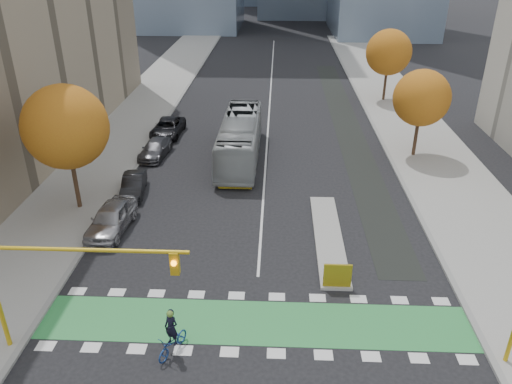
# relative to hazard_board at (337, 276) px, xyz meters

# --- Properties ---
(ground) EXTENTS (300.00, 300.00, 0.00)m
(ground) POSITION_rel_hazard_board_xyz_m (-4.00, -4.20, -0.80)
(ground) COLOR black
(ground) RESTS_ON ground
(sidewalk_west) EXTENTS (7.00, 120.00, 0.15)m
(sidewalk_west) POSITION_rel_hazard_board_xyz_m (-17.50, 15.80, -0.73)
(sidewalk_west) COLOR gray
(sidewalk_west) RESTS_ON ground
(sidewalk_east) EXTENTS (7.00, 120.00, 0.15)m
(sidewalk_east) POSITION_rel_hazard_board_xyz_m (9.50, 15.80, -0.73)
(sidewalk_east) COLOR gray
(sidewalk_east) RESTS_ON ground
(curb_west) EXTENTS (0.30, 120.00, 0.16)m
(curb_west) POSITION_rel_hazard_board_xyz_m (-14.00, 15.80, -0.73)
(curb_west) COLOR gray
(curb_west) RESTS_ON ground
(curb_east) EXTENTS (0.30, 120.00, 0.16)m
(curb_east) POSITION_rel_hazard_board_xyz_m (6.00, 15.80, -0.73)
(curb_east) COLOR gray
(curb_east) RESTS_ON ground
(bike_crossing) EXTENTS (20.00, 3.00, 0.01)m
(bike_crossing) POSITION_rel_hazard_board_xyz_m (-4.00, -2.70, -0.79)
(bike_crossing) COLOR #2C8841
(bike_crossing) RESTS_ON ground
(centre_line) EXTENTS (0.15, 70.00, 0.01)m
(centre_line) POSITION_rel_hazard_board_xyz_m (-4.00, 35.80, -0.80)
(centre_line) COLOR silver
(centre_line) RESTS_ON ground
(bike_lane_paint) EXTENTS (2.50, 50.00, 0.01)m
(bike_lane_paint) POSITION_rel_hazard_board_xyz_m (3.50, 25.80, -0.80)
(bike_lane_paint) COLOR black
(bike_lane_paint) RESTS_ON ground
(median_island) EXTENTS (1.60, 10.00, 0.16)m
(median_island) POSITION_rel_hazard_board_xyz_m (0.00, 4.80, -0.72)
(median_island) COLOR gray
(median_island) RESTS_ON ground
(hazard_board) EXTENTS (1.40, 0.12, 1.30)m
(hazard_board) POSITION_rel_hazard_board_xyz_m (0.00, 0.00, 0.00)
(hazard_board) COLOR yellow
(hazard_board) RESTS_ON median_island
(tree_west) EXTENTS (5.20, 5.20, 8.22)m
(tree_west) POSITION_rel_hazard_board_xyz_m (-16.00, 7.80, 4.82)
(tree_west) COLOR #332114
(tree_west) RESTS_ON ground
(tree_east_near) EXTENTS (4.40, 4.40, 7.08)m
(tree_east_near) POSITION_rel_hazard_board_xyz_m (8.00, 17.80, 4.06)
(tree_east_near) COLOR #332114
(tree_east_near) RESTS_ON ground
(tree_east_far) EXTENTS (4.80, 4.80, 7.65)m
(tree_east_far) POSITION_rel_hazard_board_xyz_m (8.50, 33.80, 4.44)
(tree_east_far) COLOR #332114
(tree_east_far) RESTS_ON ground
(traffic_signal_west) EXTENTS (8.53, 0.56, 5.20)m
(traffic_signal_west) POSITION_rel_hazard_board_xyz_m (-11.93, -4.71, 3.23)
(traffic_signal_west) COLOR #BF9914
(traffic_signal_west) RESTS_ON ground
(cyclist) EXTENTS (1.42, 2.03, 2.22)m
(cyclist) POSITION_rel_hazard_board_xyz_m (-7.38, -4.70, -0.06)
(cyclist) COLOR navy
(cyclist) RESTS_ON ground
(bus) EXTENTS (2.98, 12.27, 3.41)m
(bus) POSITION_rel_hazard_board_xyz_m (-6.08, 16.75, 0.91)
(bus) COLOR #979C9E
(bus) RESTS_ON ground
(parked_car_a) EXTENTS (2.34, 5.06, 1.68)m
(parked_car_a) POSITION_rel_hazard_board_xyz_m (-13.00, 5.12, 0.04)
(parked_car_a) COLOR #9D9CA2
(parked_car_a) RESTS_ON ground
(parked_car_b) EXTENTS (1.91, 4.18, 1.33)m
(parked_car_b) POSITION_rel_hazard_board_xyz_m (-13.00, 10.12, -0.14)
(parked_car_b) COLOR black
(parked_car_b) RESTS_ON ground
(parked_car_c) EXTENTS (2.34, 4.75, 1.33)m
(parked_car_c) POSITION_rel_hazard_board_xyz_m (-13.00, 16.84, -0.14)
(parked_car_c) COLOR #49484D
(parked_car_c) RESTS_ON ground
(parked_car_d) EXTENTS (2.65, 5.30, 1.44)m
(parked_car_d) POSITION_rel_hazard_board_xyz_m (-13.00, 21.84, -0.08)
(parked_car_d) COLOR black
(parked_car_d) RESTS_ON ground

